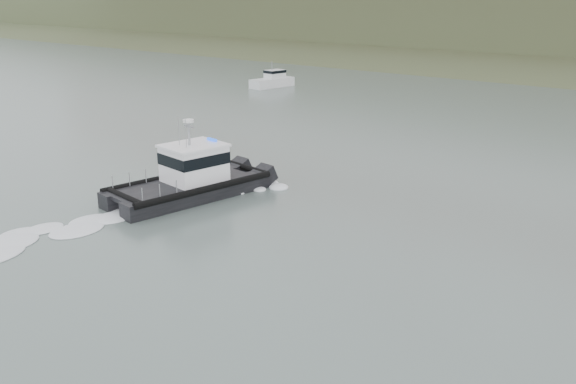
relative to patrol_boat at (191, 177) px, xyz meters
name	(u,v)px	position (x,y,z in m)	size (l,w,h in m)	color
ground	(191,302)	(10.57, -9.45, -1.23)	(400.00, 400.00, 0.00)	slate
patrol_boat	(191,177)	(0.00, 0.00, 0.00)	(4.92, 10.53, 4.93)	black
motorboat	(273,80)	(-27.39, 38.76, -0.37)	(2.72, 6.46, 3.46)	silver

